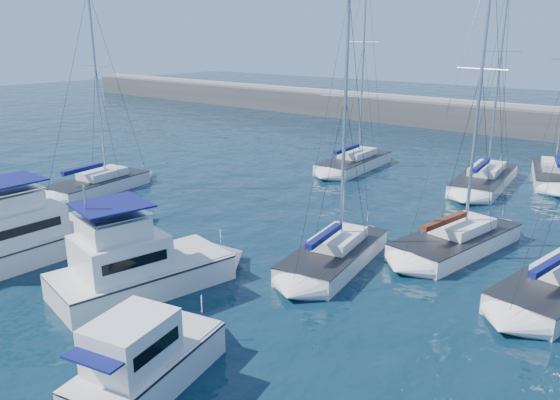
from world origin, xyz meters
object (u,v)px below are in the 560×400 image
Objects in this scene: motor_yacht_port_inner at (26,237)px; motor_yacht_stbd_outer at (144,364)px; sailboat_mid_c at (335,255)px; sailboat_back_c at (555,175)px; motor_yacht_stbd_inner at (134,268)px; sailboat_mid_a at (99,184)px; sailboat_back_b at (484,179)px; sailboat_mid_d at (457,241)px; sailboat_back_a at (354,162)px.

motor_yacht_stbd_outer is (13.76, -3.04, -0.19)m from motor_yacht_port_inner.
sailboat_back_c is (4.38, 24.51, 0.01)m from sailboat_mid_c.
motor_yacht_stbd_outer is at bearing -95.46° from sailboat_mid_c.
sailboat_mid_a is at bearing 163.31° from motor_yacht_stbd_inner.
sailboat_back_b reaches higher than sailboat_mid_c.
sailboat_mid_d reaches higher than sailboat_mid_c.
sailboat_mid_a is 35.23m from sailboat_back_c.
sailboat_back_a reaches higher than sailboat_mid_d.
motor_yacht_stbd_outer is 0.42× the size of sailboat_mid_a.
sailboat_back_b is (13.40, 29.06, -0.61)m from motor_yacht_port_inner.
sailboat_back_b reaches higher than sailboat_mid_a.
motor_yacht_stbd_outer is 25.30m from sailboat_mid_a.
sailboat_back_b reaches higher than sailboat_back_c.
sailboat_mid_a is 29.14m from sailboat_back_b.
motor_yacht_stbd_outer is (6.20, -4.20, -0.19)m from motor_yacht_stbd_inner.
sailboat_mid_a reaches higher than motor_yacht_port_inner.
sailboat_back_a reaches higher than sailboat_back_b.
sailboat_mid_d reaches higher than sailboat_mid_a.
motor_yacht_port_inner is at bearing 154.72° from motor_yacht_stbd_outer.
sailboat_mid_d is (9.30, 14.01, -0.61)m from motor_yacht_stbd_inner.
motor_yacht_stbd_inner is at bearing -83.62° from sailboat_back_a.
sailboat_back_a is (10.85, 18.14, 0.02)m from sailboat_mid_a.
motor_yacht_port_inner reaches higher than motor_yacht_stbd_outer.
sailboat_back_c is (14.58, 6.24, -0.02)m from sailboat_back_a.
sailboat_mid_d is 0.90× the size of sailboat_back_a.
sailboat_mid_c reaches higher than motor_yacht_stbd_outer.
sailboat_mid_d is (3.10, 18.21, -0.42)m from motor_yacht_stbd_outer.
motor_yacht_stbd_inner is at bearing -113.94° from sailboat_mid_d.
motor_yacht_stbd_outer is 18.48m from sailboat_mid_d.
sailboat_back_b reaches higher than motor_yacht_stbd_outer.
motor_yacht_stbd_inner is at bearing -35.70° from sailboat_mid_a.
sailboat_mid_d is 18.91m from sailboat_back_a.
sailboat_back_c is (3.83, 4.82, 0.00)m from sailboat_back_b.
motor_yacht_stbd_outer is 37.09m from sailboat_back_c.
motor_yacht_port_inner is 27.78m from sailboat_back_a.
motor_yacht_port_inner is 15.92m from sailboat_mid_c.
sailboat_back_c reaches higher than motor_yacht_stbd_inner.
motor_yacht_port_inner is at bearing -99.58° from sailboat_back_a.
motor_yacht_stbd_outer is 32.11m from sailboat_back_b.
motor_yacht_stbd_outer is 0.38× the size of sailboat_back_b.
motor_yacht_port_inner is 0.79× the size of sailboat_mid_c.
sailboat_back_a reaches higher than sailboat_back_c.
sailboat_mid_a is 1.09× the size of sailboat_mid_c.
sailboat_mid_d is 0.95× the size of sailboat_back_b.
sailboat_mid_d is 14.32m from sailboat_back_b.
motor_yacht_stbd_inner is 0.63× the size of sailboat_mid_c.
sailboat_mid_c is at bearing -64.93° from sailboat_back_a.
motor_yacht_port_inner is 22.68m from sailboat_mid_d.
motor_yacht_port_inner is 12.58m from sailboat_mid_a.
sailboat_back_a is 10.85m from sailboat_back_b.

